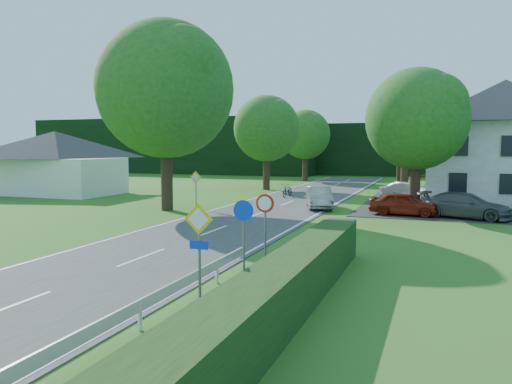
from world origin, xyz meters
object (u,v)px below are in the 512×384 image
at_px(parked_car_grey, 465,205).
at_px(parasol, 430,189).
at_px(streetlight, 410,139).
at_px(motorcycle, 287,190).
at_px(parked_car_red, 404,204).
at_px(parked_car_silver_a, 407,191).
at_px(moving_car, 319,197).

distance_m(parked_car_grey, parasol, 6.24).
relative_size(streetlight, motorcycle, 4.07).
xyz_separation_m(streetlight, parked_car_red, (-0.06, -3.50, -3.77)).
xyz_separation_m(streetlight, parked_car_silver_a, (-0.40, 4.96, -3.77)).
relative_size(parked_car_silver_a, parked_car_grey, 0.82).
bearing_deg(parked_car_red, parked_car_grey, -85.18).
distance_m(moving_car, parked_car_grey, 8.68).
bearing_deg(moving_car, parked_car_silver_a, 36.10).
bearing_deg(parked_car_red, parasol, -7.65).
bearing_deg(parked_car_silver_a, moving_car, 133.08).
relative_size(parked_car_red, parked_car_silver_a, 0.97).
bearing_deg(motorcycle, moving_car, -54.49).
height_order(streetlight, motorcycle, streetlight).
bearing_deg(parasol, parked_car_grey, -71.99).
height_order(parked_car_grey, parasol, parasol).
relative_size(streetlight, parked_car_grey, 1.65).
bearing_deg(parked_car_grey, parked_car_red, 106.84).
xyz_separation_m(parked_car_red, parasol, (1.31, 5.92, 0.42)).
bearing_deg(parasol, streetlight, -117.38).
relative_size(motorcycle, parked_car_red, 0.51).
bearing_deg(streetlight, parked_car_grey, -47.72).
height_order(moving_car, parked_car_silver_a, moving_car).
height_order(parked_car_silver_a, parked_car_grey, parked_car_grey).
height_order(parked_car_red, parasol, parasol).
distance_m(motorcycle, parasol, 10.66).
xyz_separation_m(parked_car_silver_a, parasol, (1.66, -2.53, 0.43)).
distance_m(parked_car_red, parked_car_silver_a, 8.46).
bearing_deg(streetlight, parked_car_silver_a, 94.63).
bearing_deg(parked_car_grey, streetlight, 59.13).
bearing_deg(parked_car_red, streetlight, 3.92).
height_order(parked_car_silver_a, parasol, parasol).
xyz_separation_m(moving_car, motorcycle, (-3.90, 6.02, -0.17)).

